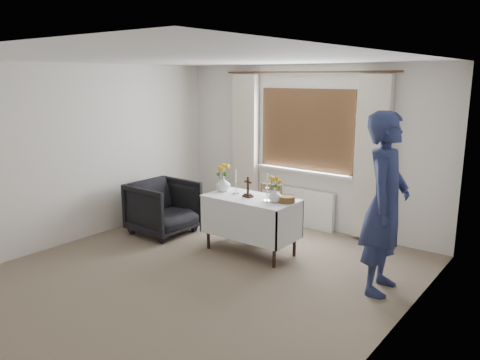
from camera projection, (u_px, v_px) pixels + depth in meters
The scene contains 12 objects.
ground at pixel (198, 276), 5.54m from camera, with size 5.00×5.00×0.00m, color #89735E.
altar_table at pixel (251, 225), 6.22m from camera, with size 1.24×0.64×0.76m, color silver.
wooden_chair at pixel (267, 213), 6.74m from camera, with size 0.37×0.37×0.79m, color brown, non-canonical shape.
armchair at pixel (163, 208), 6.99m from camera, with size 0.85×0.88×0.80m, color black.
person at pixel (385, 204), 4.99m from camera, with size 0.72×0.47×1.98m, color navy.
radiator at pixel (302, 208), 7.35m from camera, with size 1.10×0.10×0.60m, color white.
wooden_cross at pixel (248, 187), 6.13m from camera, with size 0.13×0.09×0.27m, color black, non-canonical shape.
candlestick_left at pixel (236, 182), 6.28m from camera, with size 0.10×0.10×0.34m, color silver, non-canonical shape.
candlestick_right at pixel (267, 187), 5.92m from camera, with size 0.10×0.10×0.36m, color silver, non-canonical shape.
flower_vase_left at pixel (223, 184), 6.46m from camera, with size 0.20×0.20×0.21m, color silver.
flower_vase_right at pixel (275, 195), 5.89m from camera, with size 0.17×0.17×0.18m, color silver.
wicker_basket at pixel (286, 199), 5.90m from camera, with size 0.22×0.22×0.08m, color brown.
Camera 1 is at (3.54, -3.78, 2.32)m, focal length 35.00 mm.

